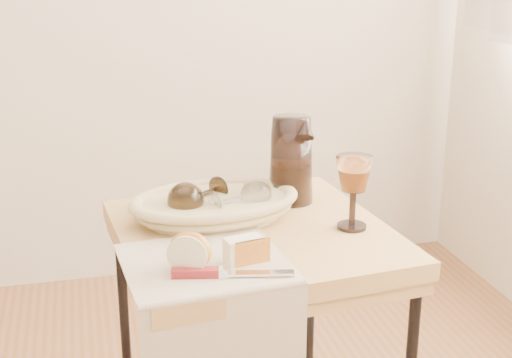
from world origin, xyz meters
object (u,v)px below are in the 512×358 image
object	(u,v)px
pitcher	(291,160)
wine_goblet	(353,192)
apple_half	(190,251)
table_knife	(228,272)
goblet_lying_a	(200,195)
goblet_lying_b	(239,199)
tea_towel	(205,263)
bread_basket	(215,207)

from	to	relation	value
pitcher	wine_goblet	bearing A→B (deg)	-45.56
wine_goblet	apple_half	xyz separation A→B (m)	(-0.37, -0.14, -0.04)
apple_half	table_knife	size ratio (longest dim) A/B	0.38
goblet_lying_a	wine_goblet	size ratio (longest dim) A/B	0.80
goblet_lying_b	table_knife	world-z (taller)	goblet_lying_b
table_knife	pitcher	bearing A→B (deg)	70.32
goblet_lying_b	apple_half	bearing A→B (deg)	-138.42
tea_towel	goblet_lying_a	world-z (taller)	goblet_lying_a
table_knife	goblet_lying_a	bearing A→B (deg)	100.97
tea_towel	pitcher	bearing A→B (deg)	44.44
tea_towel	table_knife	world-z (taller)	table_knife
apple_half	tea_towel	bearing A→B (deg)	65.68
goblet_lying_a	goblet_lying_b	world-z (taller)	goblet_lying_a
apple_half	pitcher	bearing A→B (deg)	72.45
tea_towel	table_knife	bearing A→B (deg)	-72.67
pitcher	wine_goblet	distance (m)	0.22
bread_basket	wine_goblet	bearing A→B (deg)	-31.14
wine_goblet	goblet_lying_b	bearing A→B (deg)	154.34
table_knife	bread_basket	bearing A→B (deg)	95.35
bread_basket	table_knife	world-z (taller)	bread_basket
goblet_lying_b	table_knife	distance (m)	0.30
goblet_lying_a	goblet_lying_b	xyz separation A→B (m)	(0.08, -0.04, -0.00)
wine_goblet	table_knife	distance (m)	0.37
bread_basket	pitcher	size ratio (longest dim) A/B	1.39
goblet_lying_b	pitcher	bearing A→B (deg)	14.18
bread_basket	apple_half	bearing A→B (deg)	-116.31
goblet_lying_a	wine_goblet	xyz separation A→B (m)	(0.31, -0.14, 0.03)
goblet_lying_a	pitcher	world-z (taller)	pitcher
apple_half	table_knife	distance (m)	0.08
tea_towel	goblet_lying_b	bearing A→B (deg)	56.90
wine_goblet	pitcher	bearing A→B (deg)	111.77
bread_basket	goblet_lying_a	world-z (taller)	goblet_lying_a
table_knife	goblet_lying_b	bearing A→B (deg)	85.35
bread_basket	goblet_lying_b	bearing A→B (deg)	-27.97
goblet_lying_b	wine_goblet	size ratio (longest dim) A/B	0.71
pitcher	wine_goblet	size ratio (longest dim) A/B	1.50
apple_half	table_knife	bearing A→B (deg)	-12.53
goblet_lying_a	apple_half	bearing A→B (deg)	40.75
goblet_lying_a	pitcher	distance (m)	0.24
pitcher	wine_goblet	world-z (taller)	pitcher
wine_goblet	apple_half	world-z (taller)	wine_goblet
goblet_lying_a	apple_half	world-z (taller)	goblet_lying_a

